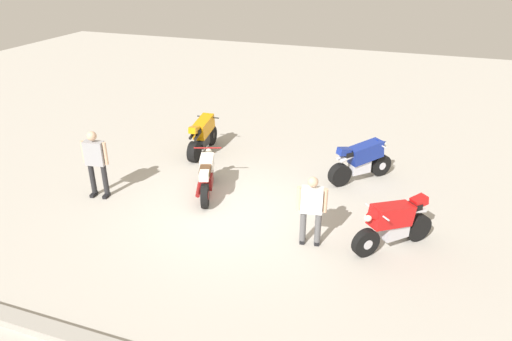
{
  "coord_description": "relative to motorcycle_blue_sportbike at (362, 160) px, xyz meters",
  "views": [
    {
      "loc": [
        -3.77,
        8.8,
        5.71
      ],
      "look_at": [
        -0.35,
        -0.8,
        0.75
      ],
      "focal_mm": 32.69,
      "sensor_mm": 36.0,
      "label": 1
    }
  ],
  "objects": [
    {
      "name": "person_in_gray_shirt",
      "position": [
        6.03,
        3.06,
        0.39
      ],
      "size": [
        0.67,
        0.37,
        1.72
      ],
      "rotation": [
        0.0,
        0.0,
        1.73
      ],
      "color": "#262628",
      "rests_on": "ground"
    },
    {
      "name": "motorcycle_red_sportbike",
      "position": [
        -1.04,
        2.91,
        0.0
      ],
      "size": [
        1.51,
        1.52,
        1.14
      ],
      "rotation": [
        0.0,
        0.0,
        0.79
      ],
      "color": "black",
      "rests_on": "ground"
    },
    {
      "name": "motorcycle_blue_sportbike",
      "position": [
        0.0,
        0.0,
        0.0
      ],
      "size": [
        1.5,
        1.53,
        1.14
      ],
      "rotation": [
        0.0,
        0.0,
        3.94
      ],
      "color": "black",
      "rests_on": "ground"
    },
    {
      "name": "ground_plane",
      "position": [
        2.66,
        2.66,
        -0.59
      ],
      "size": [
        40.0,
        40.0,
        0.0
      ],
      "primitive_type": "plane",
      "color": "#B7B2A8"
    },
    {
      "name": "person_in_white_shirt",
      "position": [
        0.57,
        3.36,
        0.29
      ],
      "size": [
        0.63,
        0.36,
        1.58
      ],
      "rotation": [
        0.0,
        0.0,
        4.87
      ],
      "color": "#59595B",
      "rests_on": "ground"
    },
    {
      "name": "motorcycle_orange_sportbike",
      "position": [
        4.76,
        -0.27,
        0.0
      ],
      "size": [
        0.7,
        1.96,
        1.14
      ],
      "rotation": [
        0.0,
        0.0,
        4.77
      ],
      "color": "black",
      "rests_on": "ground"
    },
    {
      "name": "motorcycle_cream_vintage",
      "position": [
        3.54,
        2.07,
        -0.11
      ],
      "size": [
        0.91,
        1.89,
        1.07
      ],
      "rotation": [
        0.0,
        0.0,
        5.06
      ],
      "color": "black",
      "rests_on": "ground"
    }
  ]
}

